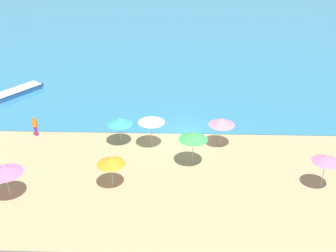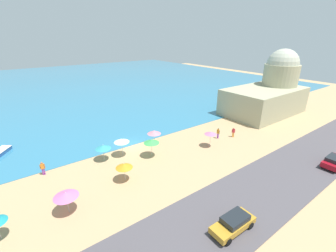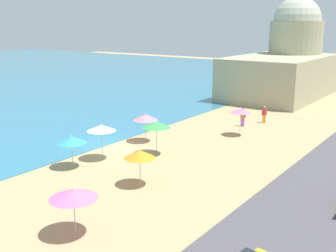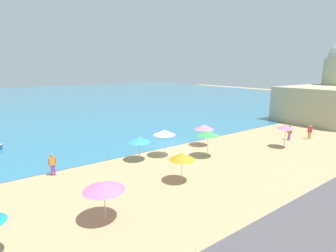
{
  "view_description": "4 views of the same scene",
  "coord_description": "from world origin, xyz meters",
  "px_view_note": "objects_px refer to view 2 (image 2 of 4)",
  "views": [
    {
      "loc": [
        -0.47,
        -31.17,
        16.82
      ],
      "look_at": [
        -1.39,
        -1.42,
        1.46
      ],
      "focal_mm": 45.0,
      "sensor_mm": 36.0,
      "label": 1
    },
    {
      "loc": [
        -13.94,
        -28.1,
        15.61
      ],
      "look_at": [
        7.13,
        0.51,
        1.31
      ],
      "focal_mm": 24.0,
      "sensor_mm": 36.0,
      "label": 2
    },
    {
      "loc": [
        -23.77,
        -23.1,
        9.77
      ],
      "look_at": [
        4.37,
        -2.96,
        1.18
      ],
      "focal_mm": 45.0,
      "sensor_mm": 36.0,
      "label": 3
    },
    {
      "loc": [
        -16.49,
        -21.53,
        8.2
      ],
      "look_at": [
        -0.24,
        0.64,
        2.16
      ],
      "focal_mm": 28.0,
      "sensor_mm": 36.0,
      "label": 4
    }
  ],
  "objects_px": {
    "beach_umbrella_7": "(211,133)",
    "beach_umbrella_5": "(122,141)",
    "beach_umbrella_2": "(124,166)",
    "bather_2": "(233,132)",
    "bather_0": "(218,133)",
    "parked_car_1": "(334,161)",
    "beach_umbrella_3": "(103,147)",
    "bather_1": "(43,168)",
    "beach_umbrella_4": "(66,195)",
    "beach_umbrella_1": "(151,141)",
    "harbor_fortress": "(271,91)",
    "beach_umbrella_6": "(154,132)",
    "parked_car_0": "(233,223)"
  },
  "relations": [
    {
      "from": "beach_umbrella_7",
      "to": "beach_umbrella_5",
      "type": "bearing_deg",
      "value": 156.0
    },
    {
      "from": "beach_umbrella_2",
      "to": "bather_2",
      "type": "xyz_separation_m",
      "value": [
        19.83,
        0.37,
        -1.02
      ]
    },
    {
      "from": "bather_0",
      "to": "parked_car_1",
      "type": "height_order",
      "value": "bather_0"
    },
    {
      "from": "beach_umbrella_3",
      "to": "parked_car_1",
      "type": "bearing_deg",
      "value": -39.57
    },
    {
      "from": "bather_1",
      "to": "parked_car_1",
      "type": "bearing_deg",
      "value": -33.5
    },
    {
      "from": "beach_umbrella_4",
      "to": "bather_1",
      "type": "height_order",
      "value": "beach_umbrella_4"
    },
    {
      "from": "beach_umbrella_4",
      "to": "beach_umbrella_5",
      "type": "relative_size",
      "value": 0.89
    },
    {
      "from": "beach_umbrella_2",
      "to": "bather_1",
      "type": "distance_m",
      "value": 10.13
    },
    {
      "from": "beach_umbrella_5",
      "to": "bather_1",
      "type": "distance_m",
      "value": 9.91
    },
    {
      "from": "beach_umbrella_1",
      "to": "harbor_fortress",
      "type": "bearing_deg",
      "value": 3.4
    },
    {
      "from": "beach_umbrella_1",
      "to": "beach_umbrella_4",
      "type": "relative_size",
      "value": 1.12
    },
    {
      "from": "beach_umbrella_6",
      "to": "bather_0",
      "type": "xyz_separation_m",
      "value": [
        9.58,
        -4.28,
        -1.07
      ]
    },
    {
      "from": "beach_umbrella_1",
      "to": "bather_2",
      "type": "distance_m",
      "value": 14.6
    },
    {
      "from": "beach_umbrella_4",
      "to": "bather_2",
      "type": "relative_size",
      "value": 1.37
    },
    {
      "from": "bather_1",
      "to": "bather_0",
      "type": "bearing_deg",
      "value": -12.18
    },
    {
      "from": "bather_1",
      "to": "beach_umbrella_2",
      "type": "bearing_deg",
      "value": -42.87
    },
    {
      "from": "bather_2",
      "to": "beach_umbrella_4",
      "type": "bearing_deg",
      "value": -176.12
    },
    {
      "from": "beach_umbrella_5",
      "to": "parked_car_0",
      "type": "distance_m",
      "value": 17.73
    },
    {
      "from": "parked_car_0",
      "to": "harbor_fortress",
      "type": "relative_size",
      "value": 0.24
    },
    {
      "from": "beach_umbrella_5",
      "to": "harbor_fortress",
      "type": "height_order",
      "value": "harbor_fortress"
    },
    {
      "from": "bather_2",
      "to": "beach_umbrella_7",
      "type": "bearing_deg",
      "value": -178.5
    },
    {
      "from": "parked_car_0",
      "to": "beach_umbrella_7",
      "type": "bearing_deg",
      "value": 50.98
    },
    {
      "from": "bather_2",
      "to": "beach_umbrella_2",
      "type": "bearing_deg",
      "value": -178.93
    },
    {
      "from": "beach_umbrella_6",
      "to": "beach_umbrella_3",
      "type": "bearing_deg",
      "value": 179.42
    },
    {
      "from": "beach_umbrella_2",
      "to": "beach_umbrella_7",
      "type": "distance_m",
      "value": 14.18
    },
    {
      "from": "beach_umbrella_2",
      "to": "bather_0",
      "type": "relative_size",
      "value": 1.29
    },
    {
      "from": "beach_umbrella_2",
      "to": "harbor_fortress",
      "type": "distance_m",
      "value": 37.77
    },
    {
      "from": "beach_umbrella_5",
      "to": "bather_1",
      "type": "xyz_separation_m",
      "value": [
        -9.73,
        1.37,
        -1.33
      ]
    },
    {
      "from": "beach_umbrella_6",
      "to": "parked_car_1",
      "type": "xyz_separation_m",
      "value": [
        15.0,
        -18.93,
        -1.26
      ]
    },
    {
      "from": "parked_car_0",
      "to": "harbor_fortress",
      "type": "bearing_deg",
      "value": 26.95
    },
    {
      "from": "beach_umbrella_4",
      "to": "parked_car_1",
      "type": "height_order",
      "value": "beach_umbrella_4"
    },
    {
      "from": "harbor_fortress",
      "to": "beach_umbrella_7",
      "type": "bearing_deg",
      "value": -168.86
    },
    {
      "from": "beach_umbrella_1",
      "to": "beach_umbrella_3",
      "type": "bearing_deg",
      "value": 152.45
    },
    {
      "from": "beach_umbrella_2",
      "to": "beach_umbrella_5",
      "type": "xyz_separation_m",
      "value": [
        2.34,
        5.49,
        0.35
      ]
    },
    {
      "from": "beach_umbrella_1",
      "to": "parked_car_0",
      "type": "xyz_separation_m",
      "value": [
        -1.3,
        -14.97,
        -1.5
      ]
    },
    {
      "from": "beach_umbrella_1",
      "to": "bather_0",
      "type": "xyz_separation_m",
      "value": [
        11.88,
        -1.39,
        -1.3
      ]
    },
    {
      "from": "bather_1",
      "to": "parked_car_0",
      "type": "height_order",
      "value": "bather_1"
    },
    {
      "from": "beach_umbrella_5",
      "to": "beach_umbrella_7",
      "type": "distance_m",
      "value": 12.96
    },
    {
      "from": "parked_car_1",
      "to": "beach_umbrella_1",
      "type": "bearing_deg",
      "value": 137.18
    },
    {
      "from": "beach_umbrella_4",
      "to": "bather_0",
      "type": "distance_m",
      "value": 24.17
    },
    {
      "from": "beach_umbrella_1",
      "to": "bather_2",
      "type": "bearing_deg",
      "value": -10.02
    },
    {
      "from": "bather_2",
      "to": "harbor_fortress",
      "type": "height_order",
      "value": "harbor_fortress"
    },
    {
      "from": "parked_car_0",
      "to": "bather_2",
      "type": "bearing_deg",
      "value": 38.56
    },
    {
      "from": "bather_2",
      "to": "parked_car_0",
      "type": "distance_m",
      "value": 19.96
    },
    {
      "from": "beach_umbrella_4",
      "to": "beach_umbrella_5",
      "type": "height_order",
      "value": "beach_umbrella_5"
    },
    {
      "from": "beach_umbrella_5",
      "to": "parked_car_0",
      "type": "relative_size",
      "value": 0.62
    },
    {
      "from": "bather_2",
      "to": "harbor_fortress",
      "type": "distance_m",
      "value": 18.45
    },
    {
      "from": "harbor_fortress",
      "to": "bather_0",
      "type": "bearing_deg",
      "value": -170.68
    },
    {
      "from": "beach_umbrella_4",
      "to": "harbor_fortress",
      "type": "height_order",
      "value": "harbor_fortress"
    },
    {
      "from": "beach_umbrella_6",
      "to": "parked_car_1",
      "type": "relative_size",
      "value": 0.58
    }
  ]
}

